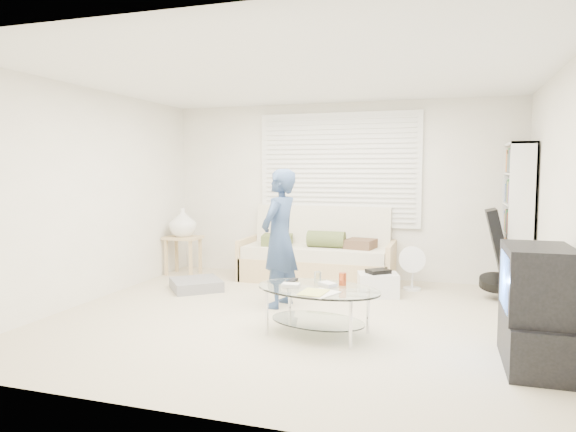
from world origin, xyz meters
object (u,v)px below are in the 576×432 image
(futon_sofa, at_px, (317,256))
(bookshelf, at_px, (517,220))
(coffee_table, at_px, (318,297))
(tv_unit, at_px, (536,309))

(futon_sofa, height_order, bookshelf, bookshelf)
(futon_sofa, xyz_separation_m, bookshelf, (2.54, -0.10, 0.60))
(bookshelf, height_order, coffee_table, bookshelf)
(coffee_table, bearing_deg, bookshelf, 48.63)
(futon_sofa, relative_size, bookshelf, 1.12)
(tv_unit, distance_m, coffee_table, 1.85)
(tv_unit, bearing_deg, bookshelf, 87.10)
(futon_sofa, xyz_separation_m, coffee_table, (0.59, -2.31, 0.02))
(bookshelf, xyz_separation_m, tv_unit, (-0.13, -2.47, -0.47))
(futon_sofa, relative_size, tv_unit, 2.20)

